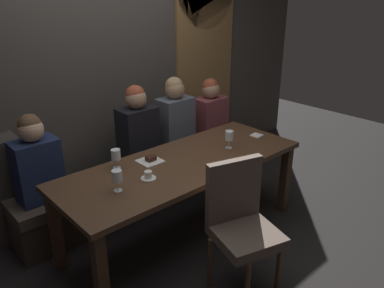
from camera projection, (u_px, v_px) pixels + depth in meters
name	position (u px, v px, depth m)	size (l,w,h in m)	color
ground	(184.00, 234.00, 3.53)	(9.00, 9.00, 0.00)	black
back_wall_tiled	(102.00, 54.00, 3.80)	(6.00, 0.12, 3.00)	#423D38
arched_door	(205.00, 54.00, 4.64)	(0.90, 0.05, 2.55)	olive
dining_table	(184.00, 171.00, 3.28)	(2.20, 0.84, 0.74)	#412B1C
banquette_bench	(139.00, 185.00, 3.93)	(2.50, 0.44, 0.45)	#312A23
chair_near_side	(241.00, 218.00, 2.77)	(0.55, 0.55, 0.98)	#4C3321
diner_redhead	(36.00, 161.00, 3.12)	(0.36, 0.24, 0.75)	#192342
diner_bearded	(138.00, 129.00, 3.70)	(0.36, 0.24, 0.82)	black
diner_far_end	(175.00, 118.00, 4.00)	(0.36, 0.24, 0.83)	#4C515B
diner_near_end	(210.00, 112.00, 4.38)	(0.36, 0.24, 0.73)	brown
wine_glass_far_left	(116.00, 155.00, 3.09)	(0.08, 0.08, 0.16)	silver
wine_glass_far_right	(117.00, 177.00, 2.74)	(0.08, 0.08, 0.16)	silver
wine_glass_center_back	(229.00, 136.00, 3.49)	(0.08, 0.08, 0.16)	silver
espresso_cup	(148.00, 176.00, 2.95)	(0.12, 0.12, 0.06)	white
dessert_plate	(150.00, 160.00, 3.24)	(0.19, 0.19, 0.05)	white
folded_napkin	(257.00, 135.00, 3.82)	(0.11, 0.10, 0.01)	silver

